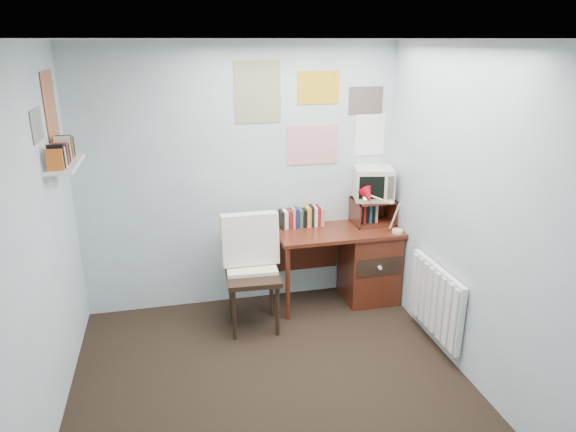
{
  "coord_description": "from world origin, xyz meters",
  "views": [
    {
      "loc": [
        -0.63,
        -2.92,
        2.5
      ],
      "look_at": [
        0.28,
        0.97,
        1.12
      ],
      "focal_mm": 32.0,
      "sensor_mm": 36.0,
      "label": 1
    }
  ],
  "objects_px": {
    "desk_chair": "(253,277)",
    "tv_riser": "(373,211)",
    "radiator": "(436,300)",
    "desk_lamp": "(399,214)",
    "wall_shelf": "(65,164)",
    "crt_tv": "(373,182)",
    "desk": "(363,261)"
  },
  "relations": [
    {
      "from": "tv_riser",
      "to": "radiator",
      "type": "height_order",
      "value": "tv_riser"
    },
    {
      "from": "desk_lamp",
      "to": "radiator",
      "type": "height_order",
      "value": "desk_lamp"
    },
    {
      "from": "tv_riser",
      "to": "radiator",
      "type": "relative_size",
      "value": 0.5
    },
    {
      "from": "radiator",
      "to": "wall_shelf",
      "type": "height_order",
      "value": "wall_shelf"
    },
    {
      "from": "tv_riser",
      "to": "wall_shelf",
      "type": "height_order",
      "value": "wall_shelf"
    },
    {
      "from": "desk_lamp",
      "to": "wall_shelf",
      "type": "relative_size",
      "value": 0.61
    },
    {
      "from": "tv_riser",
      "to": "wall_shelf",
      "type": "distance_m",
      "value": 2.83
    },
    {
      "from": "desk_lamp",
      "to": "radiator",
      "type": "distance_m",
      "value": 0.91
    },
    {
      "from": "desk",
      "to": "desk_chair",
      "type": "distance_m",
      "value": 1.21
    },
    {
      "from": "crt_tv",
      "to": "radiator",
      "type": "height_order",
      "value": "crt_tv"
    },
    {
      "from": "desk",
      "to": "desk_chair",
      "type": "relative_size",
      "value": 1.2
    },
    {
      "from": "tv_riser",
      "to": "desk_lamp",
      "type": "bearing_deg",
      "value": -66.31
    },
    {
      "from": "desk_lamp",
      "to": "tv_riser",
      "type": "height_order",
      "value": "desk_lamp"
    },
    {
      "from": "desk_chair",
      "to": "wall_shelf",
      "type": "height_order",
      "value": "wall_shelf"
    },
    {
      "from": "crt_tv",
      "to": "wall_shelf",
      "type": "xyz_separation_m",
      "value": [
        -2.68,
        -0.51,
        0.44
      ]
    },
    {
      "from": "tv_riser",
      "to": "radiator",
      "type": "bearing_deg",
      "value": -80.72
    },
    {
      "from": "desk",
      "to": "tv_riser",
      "type": "bearing_deg",
      "value": 42.96
    },
    {
      "from": "tv_riser",
      "to": "radiator",
      "type": "distance_m",
      "value": 1.15
    },
    {
      "from": "desk",
      "to": "crt_tv",
      "type": "relative_size",
      "value": 3.29
    },
    {
      "from": "desk",
      "to": "radiator",
      "type": "height_order",
      "value": "desk"
    },
    {
      "from": "desk_chair",
      "to": "tv_riser",
      "type": "bearing_deg",
      "value": 20.73
    },
    {
      "from": "radiator",
      "to": "desk",
      "type": "bearing_deg",
      "value": 107.24
    },
    {
      "from": "crt_tv",
      "to": "radiator",
      "type": "distance_m",
      "value": 1.32
    },
    {
      "from": "desk",
      "to": "desk_chair",
      "type": "xyz_separation_m",
      "value": [
        -1.17,
        -0.3,
        0.1
      ]
    },
    {
      "from": "tv_riser",
      "to": "crt_tv",
      "type": "relative_size",
      "value": 1.1
    },
    {
      "from": "crt_tv",
      "to": "desk",
      "type": "bearing_deg",
      "value": -118.91
    },
    {
      "from": "desk",
      "to": "crt_tv",
      "type": "distance_m",
      "value": 0.8
    },
    {
      "from": "desk",
      "to": "crt_tv",
      "type": "xyz_separation_m",
      "value": [
        0.11,
        0.13,
        0.78
      ]
    },
    {
      "from": "desk_lamp",
      "to": "crt_tv",
      "type": "height_order",
      "value": "crt_tv"
    },
    {
      "from": "desk",
      "to": "radiator",
      "type": "distance_m",
      "value": 0.97
    },
    {
      "from": "desk_chair",
      "to": "desk_lamp",
      "type": "height_order",
      "value": "desk_lamp"
    },
    {
      "from": "desk_chair",
      "to": "desk_lamp",
      "type": "relative_size",
      "value": 2.65
    }
  ]
}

